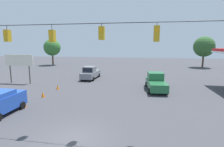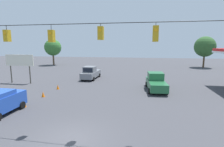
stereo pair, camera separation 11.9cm
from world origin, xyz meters
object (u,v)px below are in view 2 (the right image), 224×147
Objects in this scene: sedan_blue_parked_shoulder at (1,102)px; traffic_cone_third at (58,87)px; tree_horizon_right at (53,47)px; pickup_truck_green_oncoming_far at (156,82)px; roadside_billboard at (20,62)px; pickup_truck_grey_withflow_far at (91,73)px; traffic_cone_second at (43,94)px; tree_horizon_left at (205,47)px; traffic_cone_nearest at (24,104)px; overhead_signal_span at (77,57)px.

traffic_cone_third is at bearing -94.48° from sedan_blue_parked_shoulder.
sedan_blue_parked_shoulder is at bearing 112.09° from tree_horizon_right.
pickup_truck_green_oncoming_far is 19.40m from roadside_billboard.
sedan_blue_parked_shoulder is at bearing 120.99° from roadside_billboard.
pickup_truck_grey_withflow_far is 7.74m from traffic_cone_third.
sedan_blue_parked_shoulder is 7.08× the size of traffic_cone_third.
sedan_blue_parked_shoulder is 12.70m from roadside_billboard.
tree_horizon_right reaches higher than roadside_billboard.
pickup_truck_grey_withflow_far is 11.03m from traffic_cone_second.
sedan_blue_parked_shoulder is (12.83, 10.17, 0.01)m from pickup_truck_green_oncoming_far.
tree_horizon_left is 1.07× the size of tree_horizon_right.
sedan_blue_parked_shoulder is 4.98m from traffic_cone_second.
traffic_cone_nearest is at bearing -113.42° from sedan_blue_parked_shoulder.
sedan_blue_parked_shoulder is 43.92m from tree_horizon_left.
tree_horizon_left is (-25.28, -33.39, 4.86)m from traffic_cone_nearest.
pickup_truck_green_oncoming_far is 11.54m from pickup_truck_grey_withflow_far.
traffic_cone_second is at bearing 140.63° from roadside_billboard.
traffic_cone_third is at bearing -55.83° from overhead_signal_span.
traffic_cone_third is 0.08× the size of tree_horizon_right.
overhead_signal_span is 8.18m from sedan_blue_parked_shoulder.
traffic_cone_nearest is 0.13× the size of roadside_billboard.
traffic_cone_nearest is at bearing 114.31° from tree_horizon_right.
pickup_truck_green_oncoming_far is 16.37m from sedan_blue_parked_shoulder.
traffic_cone_third is (-0.65, -8.27, -0.70)m from sedan_blue_parked_shoulder.
tree_horizon_right is (7.13, -22.73, 1.79)m from roadside_billboard.
traffic_cone_second is at bearing 90.59° from traffic_cone_third.
traffic_cone_second is at bearing 79.43° from pickup_truck_grey_withflow_far.
pickup_truck_grey_withflow_far is at bearing 39.78° from tree_horizon_left.
traffic_cone_nearest is 11.86m from roadside_billboard.
pickup_truck_grey_withflow_far is at bearing -28.64° from pickup_truck_green_oncoming_far.
pickup_truck_green_oncoming_far is at bearing 151.36° from pickup_truck_grey_withflow_far.
tree_horizon_left reaches higher than pickup_truck_green_oncoming_far.
sedan_blue_parked_shoulder is 0.58× the size of tree_horizon_right.
traffic_cone_third is (12.18, 1.91, -0.68)m from pickup_truck_green_oncoming_far.
pickup_truck_green_oncoming_far is 9.75× the size of traffic_cone_third.
overhead_signal_span reaches higher than traffic_cone_third.
tree_horizon_left reaches higher than pickup_truck_grey_withflow_far.
roadside_billboard is at bearing -59.01° from sedan_blue_parked_shoulder.
sedan_blue_parked_shoulder is at bearing 82.04° from traffic_cone_second.
overhead_signal_span is 5.35× the size of sedan_blue_parked_shoulder.
traffic_cone_third is (0.03, -3.38, 0.00)m from traffic_cone_second.
tree_horizon_right is at bearing -72.57° from roadside_billboard.
pickup_truck_grey_withflow_far is 0.75× the size of tree_horizon_right.
overhead_signal_span is 8.36m from traffic_cone_nearest.
sedan_blue_parked_shoulder is 0.94× the size of roadside_billboard.
overhead_signal_span reaches higher than tree_horizon_right.
traffic_cone_third is (0.10, -6.53, 0.00)m from traffic_cone_nearest.
traffic_cone_second is at bearing 50.03° from tree_horizon_left.
tree_horizon_left is (-26.03, -35.13, 4.17)m from sedan_blue_parked_shoulder.
overhead_signal_span reaches higher than pickup_truck_grey_withflow_far.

